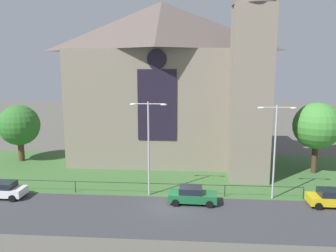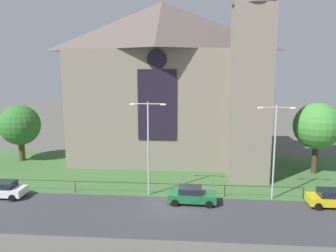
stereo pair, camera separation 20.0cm
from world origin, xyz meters
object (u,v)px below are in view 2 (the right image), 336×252
Objects in this scene: streetlamp_near at (148,137)px; parked_car_green at (192,195)px; parked_car_white at (2,190)px; parked_car_yellow at (332,198)px; streetlamp_far at (275,141)px; church_building at (168,80)px; tree_right_far at (317,126)px; tree_left_far at (20,125)px.

streetlamp_near reaches higher than parked_car_green.
streetlamp_near reaches higher than parked_car_white.
parked_car_green is at bearing -178.39° from parked_car_yellow.
parked_car_green is (-7.33, -1.66, -4.71)m from streetlamp_far.
church_building is 6.17× the size of parked_car_yellow.
tree_right_far is at bearing 52.01° from streetlamp_far.
streetlamp_far reaches higher than parked_car_green.
tree_left_far is at bearing 153.26° from parked_car_green.
parked_car_yellow is at bearing -43.15° from church_building.
parked_car_yellow is (15.44, -14.47, -9.53)m from church_building.
parked_car_green is at bearing -144.19° from tree_right_far.
parked_car_white is 29.61m from parked_car_yellow.
parked_car_white is (4.56, -12.29, -3.88)m from tree_left_far.
church_building is 19.72m from tree_left_far.
streetlamp_near is 1.03× the size of streetlamp_far.
tree_left_far is 1.69× the size of parked_car_green.
parked_car_white is at bearing -162.28° from tree_right_far.
parked_car_green is (-13.81, -9.97, -4.67)m from tree_right_far.
streetlamp_near is 2.10× the size of parked_car_yellow.
streetlamp_far is at bearing -50.71° from church_building.
church_building is 6.09× the size of parked_car_green.
church_building is 3.60× the size of tree_left_far.
church_building is 13.89m from streetlamp_near.
streetlamp_far is 6.85m from parked_car_yellow.
tree_right_far reaches higher than parked_car_yellow.
church_building reaches higher than parked_car_white.
parked_car_green is 12.09m from parked_car_yellow.
tree_right_far is 0.91× the size of streetlamp_near.
church_building is 3.01× the size of streetlamp_far.
parked_car_white is at bearing -176.07° from streetlamp_far.
tree_right_far is 1.12× the size of tree_left_far.
tree_right_far is 1.91× the size of parked_car_yellow.
streetlamp_near is (-17.90, -8.30, 0.16)m from tree_right_far.
streetlamp_far is at bearing 15.03° from parked_car_green.
parked_car_green is at bearing -167.23° from streetlamp_far.
parked_car_white is at bearing -178.96° from parked_car_yellow.
tree_left_far is (-18.73, -2.47, -5.65)m from church_building.
tree_left_far is 20.89m from streetlamp_near.
parked_car_green is (22.08, -12.24, -3.88)m from tree_left_far.
streetlamp_far reaches higher than parked_car_white.
streetlamp_far is at bearing -127.99° from tree_right_far.
tree_left_far is at bearing -69.12° from parked_car_white.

